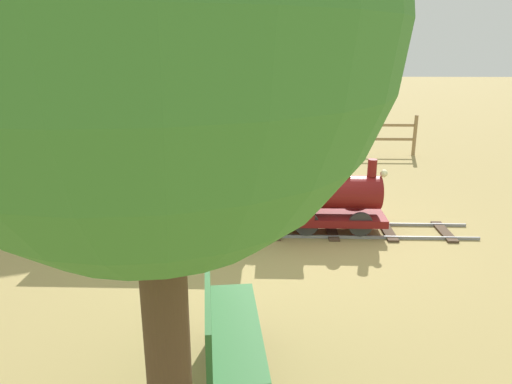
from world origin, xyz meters
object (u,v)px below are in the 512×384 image
oak_tree_near (132,25)px  park_bench (227,331)px  conductor_person (288,146)px  passenger_car (181,200)px  locomotive (325,197)px  oak_tree_far (147,24)px

oak_tree_near → park_bench: bearing=19.5°
conductor_person → park_bench: size_ratio=1.21×
passenger_car → oak_tree_near: (-3.87, -1.56, 2.34)m
locomotive → passenger_car: bearing=-90.0°
conductor_person → oak_tree_far: size_ratio=0.44×
locomotive → conductor_person: conductor_person is taller
passenger_car → conductor_person: (-1.06, 1.47, 0.53)m
conductor_person → passenger_car: bearing=-54.3°
conductor_person → oak_tree_near: 4.51m
passenger_car → oak_tree_far: 4.45m
locomotive → conductor_person: size_ratio=0.89×
oak_tree_far → passenger_car: bearing=-170.6°
park_bench → locomotive: bearing=161.0°
conductor_person → locomotive: bearing=23.9°
oak_tree_near → oak_tree_far: 8.05m
park_bench → oak_tree_near: bearing=-160.5°
locomotive → park_bench: size_ratio=1.08×
park_bench → conductor_person: bearing=171.9°
locomotive → oak_tree_far: 4.56m
park_bench → oak_tree_near: (-6.91, -2.44, 2.34)m
passenger_car → park_bench: size_ratio=1.75×
conductor_person → oak_tree_near: size_ratio=0.43×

